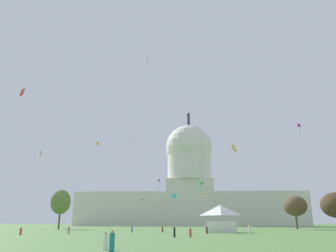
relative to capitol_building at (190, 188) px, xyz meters
The scene contains 29 objects.
capitol_building is the anchor object (origin of this frame).
event_tent 135.93m from the capitol_building, 87.53° to the right, with size 7.59×7.36×6.27m.
tree_west_mid 112.39m from the capitol_building, 113.41° to the right, with size 6.68×6.71×12.92m.
tree_east_far 103.74m from the capitol_building, 70.28° to the right, with size 8.20×9.41×10.96m.
person_white_mid_center 145.20m from the capitol_building, 85.71° to the right, with size 0.67×0.67×1.78m.
person_red_front_center 162.22m from the capitol_building, 90.58° to the right, with size 0.48×0.48×1.52m.
person_maroon_mid_left 136.06m from the capitol_building, 93.38° to the right, with size 0.46×0.46×1.51m.
person_white_near_tent 188.25m from the capitol_building, 92.87° to the right, with size 0.63×0.63×1.54m.
person_denim_front_left 137.43m from the capitol_building, 96.36° to the right, with size 0.40×0.40×1.54m.
person_maroon_back_right 144.11m from the capitol_building, 89.19° to the right, with size 0.61×0.61×1.50m.
person_teal_deep_crowd 190.97m from the capitol_building, 92.48° to the right, with size 0.47×0.47×1.75m.
person_black_back_left 162.73m from the capitol_building, 91.48° to the right, with size 0.44×0.44×1.73m.
person_red_aisle_center 156.95m from the capitol_building, 102.51° to the right, with size 0.53×0.53×1.43m.
person_tan_lawn_far_right 149.81m from the capitol_building, 100.25° to the right, with size 0.56×0.56×1.63m.
kite_magenta_mid 122.36m from the capitol_building, 75.03° to the right, with size 1.08×1.04×3.38m.
kite_gold_low 166.56m from the capitol_building, 88.20° to the right, with size 0.96×1.26×1.22m.
kite_blue_low 105.20m from the capitol_building, 96.11° to the right, with size 0.66×0.32×4.24m.
kite_orange_high 77.21m from the capitol_building, 125.09° to the right, with size 0.73×0.92×1.48m.
kite_red_mid 170.60m from the capitol_building, 99.47° to the right, with size 0.90×0.89×1.37m.
kite_turquoise_mid 135.02m from the capitol_building, 107.87° to the right, with size 0.76×0.84×2.81m.
kite_black_low 77.02m from the capitol_building, 105.12° to the right, with size 1.32×1.33×2.36m.
kite_violet_high 116.47m from the capitol_building, 97.75° to the right, with size 0.52×0.77×3.68m.
kite_green_low 98.40m from the capitol_building, 88.24° to the right, with size 1.37×1.35×4.23m.
kite_pink_low 143.03m from the capitol_building, 92.03° to the right, with size 0.59×1.21×3.22m.
kite_yellow_low 44.52m from the capitol_building, 81.72° to the right, with size 1.10×1.09×0.96m.
kite_cyan_low 125.13m from the capitol_building, 92.52° to the right, with size 1.44×1.43×3.75m.
kite_white_low 36.89m from the capitol_building, 62.62° to the right, with size 1.60×1.71×3.69m.
kite_lime_low 46.10m from the capitol_building, 71.97° to the right, with size 1.34×1.22×0.32m.
kite_magenta_high 56.97m from the capitol_building, 126.04° to the right, with size 1.42×1.43×2.04m.
Camera 1 is at (3.56, -24.31, 2.38)m, focal length 36.85 mm.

